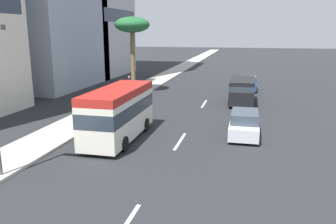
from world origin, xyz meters
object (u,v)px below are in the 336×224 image
at_px(van_third, 242,89).
at_px(pedestrian_mid_block, 129,83).
at_px(minibus_fourth, 119,112).
at_px(palm_tree, 132,27).
at_px(pedestrian_by_tree, 84,108).
at_px(car_second, 244,124).
at_px(pedestrian_near_lamp, 127,90).
at_px(car_lead, 248,84).

relative_size(van_third, pedestrian_mid_block, 3.15).
bearing_deg(minibus_fourth, palm_tree, -164.32).
bearing_deg(pedestrian_by_tree, car_second, 46.57).
bearing_deg(pedestrian_by_tree, pedestrian_near_lamp, 137.06).
height_order(van_third, minibus_fourth, minibus_fourth).
bearing_deg(palm_tree, car_second, -137.46).
distance_m(car_second, pedestrian_mid_block, 17.01).
bearing_deg(minibus_fourth, car_second, 109.44).
height_order(car_second, pedestrian_by_tree, pedestrian_by_tree).
xyz_separation_m(car_lead, minibus_fourth, (-19.48, 7.30, 0.95)).
xyz_separation_m(minibus_fourth, pedestrian_mid_block, (14.78, 4.59, -0.63)).
bearing_deg(pedestrian_near_lamp, pedestrian_by_tree, -134.64).
bearing_deg(palm_tree, van_third, -104.41).
xyz_separation_m(car_second, minibus_fourth, (-2.56, 7.24, 0.95)).
bearing_deg(car_lead, palm_tree, 110.99).
height_order(van_third, pedestrian_mid_block, van_third).
distance_m(car_second, minibus_fourth, 7.74).
height_order(car_lead, minibus_fourth, minibus_fourth).
bearing_deg(van_third, pedestrian_near_lamp, 96.05).
height_order(car_second, minibus_fourth, minibus_fourth).
relative_size(minibus_fourth, pedestrian_by_tree, 4.32).
bearing_deg(pedestrian_mid_block, pedestrian_by_tree, -159.95).
xyz_separation_m(minibus_fourth, pedestrian_by_tree, (3.03, 3.76, -0.66)).
relative_size(pedestrian_near_lamp, pedestrian_by_tree, 0.98).
height_order(minibus_fourth, pedestrian_near_lamp, minibus_fourth).
bearing_deg(van_third, pedestrian_by_tree, 130.87).
bearing_deg(pedestrian_by_tree, pedestrian_mid_block, 143.03).
height_order(pedestrian_mid_block, palm_tree, palm_tree).
bearing_deg(pedestrian_near_lamp, palm_tree, 57.99).
distance_m(car_second, van_third, 9.68).
bearing_deg(car_second, pedestrian_mid_block, 44.05).
distance_m(pedestrian_by_tree, palm_tree, 13.30).
height_order(car_lead, van_third, van_third).
height_order(car_lead, pedestrian_by_tree, pedestrian_by_tree).
xyz_separation_m(pedestrian_near_lamp, pedestrian_by_tree, (-8.09, 0.28, 0.02)).
relative_size(car_lead, car_second, 0.89).
height_order(car_second, van_third, van_third).
bearing_deg(van_third, car_second, -177.65).
height_order(car_lead, pedestrian_near_lamp, pedestrian_near_lamp).
distance_m(car_second, pedestrian_near_lamp, 13.73).
xyz_separation_m(car_lead, pedestrian_near_lamp, (-8.37, 10.79, 0.28)).
xyz_separation_m(car_second, pedestrian_near_lamp, (8.56, 10.73, 0.28)).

